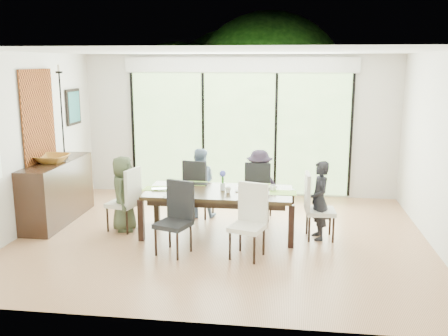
# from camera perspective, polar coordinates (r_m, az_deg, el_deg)

# --- Properties ---
(floor) EXTENTS (6.00, 5.00, 0.01)m
(floor) POSITION_cam_1_polar(r_m,az_deg,el_deg) (7.50, -0.25, -7.93)
(floor) COLOR brown
(floor) RESTS_ON ground
(ceiling) EXTENTS (6.00, 5.00, 0.01)m
(ceiling) POSITION_cam_1_polar(r_m,az_deg,el_deg) (7.05, -0.27, 13.24)
(ceiling) COLOR white
(ceiling) RESTS_ON wall_back
(wall_back) EXTENTS (6.00, 0.02, 2.70)m
(wall_back) POSITION_cam_1_polar(r_m,az_deg,el_deg) (9.62, 1.78, 4.84)
(wall_back) COLOR silver
(wall_back) RESTS_ON floor
(wall_front) EXTENTS (6.00, 0.02, 2.70)m
(wall_front) POSITION_cam_1_polar(r_m,az_deg,el_deg) (4.73, -4.40, -2.79)
(wall_front) COLOR white
(wall_front) RESTS_ON floor
(wall_left) EXTENTS (0.02, 5.00, 2.70)m
(wall_left) POSITION_cam_1_polar(r_m,az_deg,el_deg) (8.12, -21.82, 2.63)
(wall_left) COLOR beige
(wall_left) RESTS_ON floor
(wall_right) EXTENTS (0.02, 5.00, 2.70)m
(wall_right) POSITION_cam_1_polar(r_m,az_deg,el_deg) (7.38, 23.58, 1.61)
(wall_right) COLOR silver
(wall_right) RESTS_ON floor
(glass_doors) EXTENTS (4.20, 0.02, 2.30)m
(glass_doors) POSITION_cam_1_polar(r_m,az_deg,el_deg) (9.60, 1.75, 3.92)
(glass_doors) COLOR #598C3F
(glass_doors) RESTS_ON wall_back
(blinds_header) EXTENTS (4.40, 0.06, 0.28)m
(blinds_header) POSITION_cam_1_polar(r_m,az_deg,el_deg) (9.49, 1.79, 11.70)
(blinds_header) COLOR white
(blinds_header) RESTS_ON wall_back
(mullion_a) EXTENTS (0.05, 0.04, 2.30)m
(mullion_a) POSITION_cam_1_polar(r_m,az_deg,el_deg) (10.02, -10.32, 4.07)
(mullion_a) COLOR black
(mullion_a) RESTS_ON wall_back
(mullion_b) EXTENTS (0.05, 0.04, 2.30)m
(mullion_b) POSITION_cam_1_polar(r_m,az_deg,el_deg) (9.68, -2.39, 3.99)
(mullion_b) COLOR black
(mullion_b) RESTS_ON wall_back
(mullion_c) EXTENTS (0.05, 0.04, 2.30)m
(mullion_c) POSITION_cam_1_polar(r_m,az_deg,el_deg) (9.55, 5.93, 3.81)
(mullion_c) COLOR black
(mullion_c) RESTS_ON wall_back
(mullion_d) EXTENTS (0.05, 0.04, 2.30)m
(mullion_d) POSITION_cam_1_polar(r_m,az_deg,el_deg) (9.61, 14.32, 3.56)
(mullion_d) COLOR black
(mullion_d) RESTS_ON wall_back
(deck) EXTENTS (6.00, 1.80, 0.10)m
(deck) POSITION_cam_1_polar(r_m,az_deg,el_deg) (10.75, 2.21, -1.99)
(deck) COLOR brown
(deck) RESTS_ON ground
(rail_top) EXTENTS (6.00, 0.08, 0.06)m
(rail_top) POSITION_cam_1_polar(r_m,az_deg,el_deg) (11.40, 2.61, 1.90)
(rail_top) COLOR brown
(rail_top) RESTS_ON deck
(foliage_left) EXTENTS (3.20, 3.20, 3.20)m
(foliage_left) POSITION_cam_1_polar(r_m,az_deg,el_deg) (12.54, -5.22, 6.90)
(foliage_left) COLOR #14380F
(foliage_left) RESTS_ON ground
(foliage_mid) EXTENTS (4.00, 4.00, 4.00)m
(foliage_mid) POSITION_cam_1_polar(r_m,az_deg,el_deg) (12.82, 5.10, 8.62)
(foliage_mid) COLOR #14380F
(foliage_mid) RESTS_ON ground
(foliage_right) EXTENTS (2.80, 2.80, 2.80)m
(foliage_right) POSITION_cam_1_polar(r_m,az_deg,el_deg) (12.12, 13.45, 5.58)
(foliage_right) COLOR #14380F
(foliage_right) RESTS_ON ground
(foliage_far) EXTENTS (3.60, 3.60, 3.60)m
(foliage_far) POSITION_cam_1_polar(r_m,az_deg,el_deg) (13.61, 0.96, 8.11)
(foliage_far) COLOR #14380F
(foliage_far) RESTS_ON ground
(table_top) EXTENTS (2.16, 0.99, 0.05)m
(table_top) POSITION_cam_1_polar(r_m,az_deg,el_deg) (7.44, -0.58, -2.81)
(table_top) COLOR black
(table_top) RESTS_ON floor
(table_apron) EXTENTS (1.98, 0.81, 0.09)m
(table_apron) POSITION_cam_1_polar(r_m,az_deg,el_deg) (7.46, -0.58, -3.41)
(table_apron) COLOR black
(table_apron) RESTS_ON floor
(table_leg_fl) EXTENTS (0.08, 0.08, 0.62)m
(table_leg_fl) POSITION_cam_1_polar(r_m,az_deg,el_deg) (7.36, -9.45, -5.89)
(table_leg_fl) COLOR black
(table_leg_fl) RESTS_ON floor
(table_leg_fr) EXTENTS (0.08, 0.08, 0.62)m
(table_leg_fr) POSITION_cam_1_polar(r_m,az_deg,el_deg) (7.06, 7.69, -6.63)
(table_leg_fr) COLOR black
(table_leg_fr) RESTS_ON floor
(table_leg_bl) EXTENTS (0.08, 0.08, 0.62)m
(table_leg_bl) POSITION_cam_1_polar(r_m,az_deg,el_deg) (8.15, -7.70, -4.06)
(table_leg_bl) COLOR black
(table_leg_bl) RESTS_ON floor
(table_leg_br) EXTENTS (0.08, 0.08, 0.62)m
(table_leg_br) POSITION_cam_1_polar(r_m,az_deg,el_deg) (7.88, 7.70, -4.63)
(table_leg_br) COLOR black
(table_leg_br) RESTS_ON floor
(chair_left_end) EXTENTS (0.50, 0.50, 0.99)m
(chair_left_end) POSITION_cam_1_polar(r_m,az_deg,el_deg) (7.83, -11.53, -3.47)
(chair_left_end) COLOR silver
(chair_left_end) RESTS_ON floor
(chair_right_end) EXTENTS (0.44, 0.44, 0.99)m
(chair_right_end) POSITION_cam_1_polar(r_m,az_deg,el_deg) (7.43, 10.98, -4.29)
(chair_right_end) COLOR beige
(chair_right_end) RESTS_ON floor
(chair_far_left) EXTENTS (0.50, 0.50, 0.99)m
(chair_far_left) POSITION_cam_1_polar(r_m,az_deg,el_deg) (8.36, -2.81, -2.24)
(chair_far_left) COLOR black
(chair_far_left) RESTS_ON floor
(chair_far_right) EXTENTS (0.45, 0.45, 0.99)m
(chair_far_right) POSITION_cam_1_polar(r_m,az_deg,el_deg) (8.25, 4.05, -2.46)
(chair_far_right) COLOR black
(chair_far_right) RESTS_ON floor
(chair_near_left) EXTENTS (0.53, 0.53, 0.99)m
(chair_near_left) POSITION_cam_1_polar(r_m,az_deg,el_deg) (6.76, -5.85, -5.79)
(chair_near_left) COLOR black
(chair_near_left) RESTS_ON floor
(chair_near_right) EXTENTS (0.52, 0.52, 0.99)m
(chair_near_right) POSITION_cam_1_polar(r_m,az_deg,el_deg) (6.60, 2.67, -6.16)
(chair_near_right) COLOR white
(chair_near_right) RESTS_ON floor
(person_left_end) EXTENTS (0.39, 0.57, 1.16)m
(person_left_end) POSITION_cam_1_polar(r_m,az_deg,el_deg) (7.80, -11.42, -2.87)
(person_left_end) COLOR #3E4830
(person_left_end) RESTS_ON floor
(person_right_end) EXTENTS (0.45, 0.60, 1.16)m
(person_right_end) POSITION_cam_1_polar(r_m,az_deg,el_deg) (7.40, 10.86, -3.65)
(person_right_end) COLOR black
(person_right_end) RESTS_ON floor
(person_far_left) EXTENTS (0.58, 0.40, 1.16)m
(person_far_left) POSITION_cam_1_polar(r_m,az_deg,el_deg) (8.32, -2.84, -1.70)
(person_far_left) COLOR #7B94B2
(person_far_left) RESTS_ON floor
(person_far_right) EXTENTS (0.55, 0.35, 1.16)m
(person_far_right) POSITION_cam_1_polar(r_m,az_deg,el_deg) (8.21, 4.05, -1.91)
(person_far_right) COLOR #261D2C
(person_far_right) RESTS_ON floor
(placemat_left) EXTENTS (0.40, 0.29, 0.01)m
(placemat_left) POSITION_cam_1_polar(r_m,az_deg,el_deg) (7.62, -7.67, -2.33)
(placemat_left) COLOR #8AB942
(placemat_left) RESTS_ON table_top
(placemat_right) EXTENTS (0.40, 0.29, 0.01)m
(placemat_right) POSITION_cam_1_polar(r_m,az_deg,el_deg) (7.36, 6.76, -2.82)
(placemat_right) COLOR #83B942
(placemat_right) RESTS_ON table_top
(placemat_far_l) EXTENTS (0.40, 0.29, 0.01)m
(placemat_far_l) POSITION_cam_1_polar(r_m,az_deg,el_deg) (7.89, -3.41, -1.75)
(placemat_far_l) COLOR #7EAC3D
(placemat_far_l) RESTS_ON table_top
(placemat_far_r) EXTENTS (0.40, 0.29, 0.01)m
(placemat_far_r) POSITION_cam_1_polar(r_m,az_deg,el_deg) (7.77, 3.86, -1.98)
(placemat_far_r) COLOR #93B23F
(placemat_far_r) RESTS_ON table_top
(placemat_paper) EXTENTS (0.40, 0.29, 0.01)m
(placemat_paper) POSITION_cam_1_polar(r_m,az_deg,el_deg) (7.25, -5.23, -3.03)
(placemat_paper) COLOR white
(placemat_paper) RESTS_ON table_top
(tablet_far_l) EXTENTS (0.23, 0.16, 0.01)m
(tablet_far_l) POSITION_cam_1_polar(r_m,az_deg,el_deg) (7.82, -2.76, -1.80)
(tablet_far_l) COLOR black
(tablet_far_l) RESTS_ON table_top
(tablet_far_r) EXTENTS (0.22, 0.15, 0.01)m
(tablet_far_r) POSITION_cam_1_polar(r_m,az_deg,el_deg) (7.72, 3.46, -2.00)
(tablet_far_r) COLOR black
(tablet_far_r) RESTS_ON table_top
(papers) EXTENTS (0.27, 0.20, 0.00)m
(papers) POSITION_cam_1_polar(r_m,az_deg,el_deg) (7.32, 4.80, -2.87)
(papers) COLOR white
(papers) RESTS_ON table_top
(platter_base) EXTENTS (0.23, 0.23, 0.02)m
(platter_base) POSITION_cam_1_polar(r_m,az_deg,el_deg) (7.24, -5.24, -2.93)
(platter_base) COLOR white
(platter_base) RESTS_ON table_top
(platter_snacks) EXTENTS (0.18, 0.18, 0.01)m
(platter_snacks) POSITION_cam_1_polar(r_m,az_deg,el_deg) (7.24, -5.24, -2.80)
(platter_snacks) COLOR #C16016
(platter_snacks) RESTS_ON table_top
(vase) EXTENTS (0.07, 0.07, 0.11)m
(vase) POSITION_cam_1_polar(r_m,az_deg,el_deg) (7.46, -0.15, -2.12)
(vase) COLOR silver
(vase) RESTS_ON table_top
(hyacinth_stems) EXTENTS (0.04, 0.04, 0.14)m
(hyacinth_stems) POSITION_cam_1_polar(r_m,az_deg,el_deg) (7.44, -0.15, -1.32)
(hyacinth_stems) COLOR #337226
(hyacinth_stems) RESTS_ON table_top
(hyacinth_blooms) EXTENTS (0.10, 0.10, 0.10)m
(hyacinth_blooms) POSITION_cam_1_polar(r_m,az_deg,el_deg) (7.42, -0.15, -0.64)
(hyacinth_blooms) COLOR #4E53C3
(hyacinth_blooms) RESTS_ON table_top
(laptop) EXTENTS (0.34, 0.26, 0.02)m
(laptop) POSITION_cam_1_polar(r_m,az_deg,el_deg) (7.50, -7.14, -2.48)
(laptop) COLOR silver
(laptop) RESTS_ON table_top
(cup_a) EXTENTS (0.16, 0.16, 0.09)m
(cup_a) POSITION_cam_1_polar(r_m,az_deg,el_deg) (7.69, -5.59, -1.83)
(cup_a) COLOR white
(cup_a) RESTS_ON table_top
(cup_b) EXTENTS (0.13, 0.13, 0.08)m
(cup_b) POSITION_cam_1_polar(r_m,az_deg,el_deg) (7.31, 0.47, -2.53)
(cup_b) COLOR white
(cup_b) RESTS_ON table_top
(cup_c) EXTENTS (0.15, 0.15, 0.09)m
(cup_c) POSITION_cam_1_polar(r_m,az_deg,el_deg) (7.45, 5.63, -2.29)
(cup_c) COLOR white
(cup_c) RESTS_ON table_top
(book) EXTENTS (0.15, 0.20, 0.02)m
(book) POSITION_cam_1_polar(r_m,az_deg,el_deg) (7.45, 1.38, -2.52)
(book) COLOR white
(book) RESTS_ON table_top
(sideboard) EXTENTS (0.50, 1.76, 0.99)m
(sideboard) POSITION_cam_1_polar(r_m,az_deg,el_deg) (8.55, -18.52, -2.55)
(sideboard) COLOR black
(sideboard) RESTS_ON floor
(bowl) EXTENTS (0.52, 0.52, 0.13)m
(bowl) POSITION_cam_1_polar(r_m,az_deg,el_deg) (8.34, -19.07, 1.01)
(bowl) COLOR #915F1F
(bowl) RESTS_ON sideboard
(candlestick_base) EXTENTS (0.11, 0.11, 0.04)m
(candlestick_base) POSITION_cam_1_polar(r_m,az_deg,el_deg) (8.75, -17.75, 1.30)
(candlestick_base) COLOR black
(candlestick_base) RESTS_ON sideboard
(candlestick_shaft) EXTENTS (0.03, 0.03, 1.38)m
(candlestick_shaft) POSITION_cam_1_polar(r_m,az_deg,el_deg) (8.65, -18.05, 5.82)
(candlestick_shaft) COLOR black
(candlestick_shaft) RESTS_ON sideboard
(candlestick_pan) EXTENTS (0.11, 0.11, 0.03)m
(candlestick_pan) POSITION_cam_1_polar(r_m,az_deg,el_deg) (8.61, -18.35, 10.34)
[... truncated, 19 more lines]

